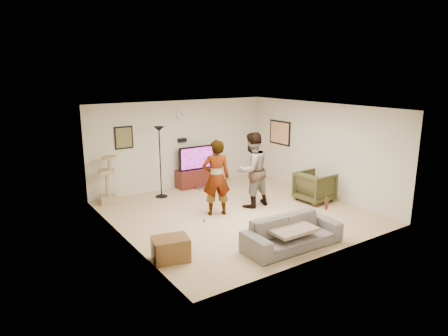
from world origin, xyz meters
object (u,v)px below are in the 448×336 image
tv_stand (197,177)px  sofa (292,233)px  person_left (216,178)px  beer_bottle (326,203)px  person_right (252,170)px  floor_lamp (160,162)px  side_table (171,249)px  cat_tree (107,180)px  tv (197,158)px  armchair (315,187)px

tv_stand → sofa: bearing=-97.1°
person_left → beer_bottle: size_ratio=7.16×
person_left → person_right: bearing=-157.8°
floor_lamp → person_right: 2.49m
floor_lamp → side_table: floor_lamp is taller
person_right → sofa: 2.54m
tv_stand → cat_tree: 2.71m
tv → person_right: person_right is taller
person_left → side_table: 2.57m
tv_stand → side_table: tv_stand is taller
sofa → beer_bottle: 1.00m
cat_tree → beer_bottle: cat_tree is taller
tv_stand → floor_lamp: bearing=-164.5°
tv → cat_tree: size_ratio=0.92×
person_left → armchair: (2.65, -0.60, -0.51)m
cat_tree → armchair: cat_tree is taller
tv → person_right: bearing=-84.3°
tv_stand → beer_bottle: (0.34, -4.64, 0.44)m
cat_tree → person_right: person_right is taller
sofa → armchair: 2.97m
tv_stand → sofa: (-0.57, -4.64, 0.03)m
armchair → side_table: 4.69m
person_left → person_right: 1.04m
person_left → beer_bottle: (1.15, -2.33, -0.19)m
tv_stand → person_left: size_ratio=0.69×
armchair → tv_stand: bearing=30.3°
tv_stand → tv: tv is taller
person_right → armchair: person_right is taller
tv → person_left: (-0.81, -2.31, 0.04)m
floor_lamp → beer_bottle: (1.66, -4.27, -0.25)m
armchair → sofa: bearing=123.6°
tv_stand → person_right: person_right is taller
tv_stand → tv: bearing=0.0°
tv → sofa: 4.71m
floor_lamp → armchair: 4.10m
person_left → person_right: size_ratio=0.96×
person_right → beer_bottle: (0.11, -2.32, -0.23)m
cat_tree → floor_lamp: bearing=-10.8°
cat_tree → beer_bottle: 5.44m
tv_stand → person_right: bearing=-84.3°
cat_tree → person_left: (1.87, -2.20, 0.28)m
tv_stand → floor_lamp: floor_lamp is taller
beer_bottle → person_right: bearing=92.6°
floor_lamp → beer_bottle: size_ratio=7.60×
cat_tree → sofa: size_ratio=0.62×
tv_stand → person_left: 2.53m
tv_stand → sofa: size_ratio=0.63×
beer_bottle → person_left: bearing=116.2°
cat_tree → person_left: person_left is taller
person_right → sofa: size_ratio=0.94×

